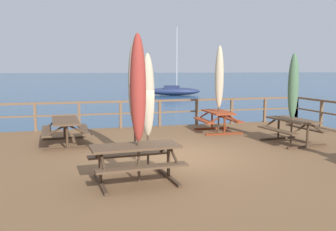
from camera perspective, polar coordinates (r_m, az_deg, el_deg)
The scene contains 13 objects.
ground_plane at distance 9.91m, azimuth 1.18°, elevation -10.20°, with size 600.00×600.00×0.00m, color navy.
wooden_deck at distance 9.81m, azimuth 1.19°, elevation -8.33°, with size 14.56×10.39×0.67m, color brown.
railing_waterside_far at distance 14.44m, azimuth -4.38°, elevation 1.05°, with size 14.36×0.10×1.09m.
picnic_table_mid_centre at distance 11.95m, azimuth 19.02°, elevation -1.54°, with size 1.55×1.84×0.78m.
picnic_table_front_right at distance 7.49m, azimuth -5.17°, elevation -6.26°, with size 1.91×1.53×0.78m.
picnic_table_mid_right at distance 11.60m, azimuth -15.87°, elevation -1.62°, with size 1.52×2.17×0.78m.
picnic_table_back_left at distance 13.49m, azimuth 7.90°, elevation -0.26°, with size 1.44×1.65×0.78m.
patio_umbrella_short_front at distance 11.80m, azimuth 19.14°, elevation 4.35°, with size 0.32×0.32×2.80m.
patio_umbrella_tall_front at distance 7.25m, azimuth -4.74°, elevation 4.20°, with size 0.32×0.32×3.02m.
patio_umbrella_tall_mid_right at distance 8.36m, azimuth -3.24°, elevation 3.14°, with size 0.32×0.32×2.68m.
patio_umbrella_tall_back_right at distance 13.37m, azimuth 8.09°, elevation 5.95°, with size 0.32×0.32×3.16m.
patio_umbrella_short_back at distance 9.30m, azimuth -5.32°, elevation 4.84°, with size 0.32×0.32×3.01m.
sailboat_distant at distance 41.87m, azimuth 0.94°, elevation 3.92°, with size 6.23×3.17×7.72m.
Camera 1 is at (-2.64, -9.07, 2.98)m, focal length 38.67 mm.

